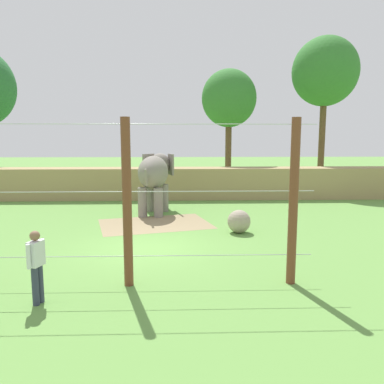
# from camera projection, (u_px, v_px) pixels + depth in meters

# --- Properties ---
(ground_plane) EXTENTS (120.00, 120.00, 0.00)m
(ground_plane) POSITION_uv_depth(u_px,v_px,m) (146.00, 249.00, 12.67)
(ground_plane) COLOR #609342
(dirt_patch) EXTENTS (5.27, 4.29, 0.01)m
(dirt_patch) POSITION_uv_depth(u_px,v_px,m) (155.00, 224.00, 16.33)
(dirt_patch) COLOR #937F5B
(dirt_patch) RESTS_ON ground
(embankment_wall) EXTENTS (36.00, 1.80, 1.87)m
(embankment_wall) POSITION_uv_depth(u_px,v_px,m) (161.00, 183.00, 23.05)
(embankment_wall) COLOR tan
(embankment_wall) RESTS_ON ground
(elephant) EXTENTS (1.86, 3.86, 2.88)m
(elephant) POSITION_uv_depth(u_px,v_px,m) (155.00, 174.00, 18.48)
(elephant) COLOR gray
(elephant) RESTS_ON ground
(enrichment_ball) EXTENTS (0.90, 0.90, 0.90)m
(enrichment_ball) POSITION_uv_depth(u_px,v_px,m) (239.00, 221.00, 14.75)
(enrichment_ball) COLOR gray
(enrichment_ball) RESTS_ON ground
(cable_fence) EXTENTS (8.91, 0.23, 4.18)m
(cable_fence) POSITION_uv_depth(u_px,v_px,m) (131.00, 203.00, 9.28)
(cable_fence) COLOR brown
(cable_fence) RESTS_ON ground
(zookeeper) EXTENTS (0.32, 0.59, 1.67)m
(zookeeper) POSITION_uv_depth(u_px,v_px,m) (36.00, 264.00, 8.37)
(zookeeper) COLOR #33384C
(zookeeper) RESTS_ON ground
(tree_left_of_centre) EXTENTS (3.84, 3.84, 8.45)m
(tree_left_of_centre) POSITION_uv_depth(u_px,v_px,m) (229.00, 99.00, 26.71)
(tree_left_of_centre) COLOR brown
(tree_left_of_centre) RESTS_ON ground
(tree_behind_wall) EXTENTS (4.53, 4.53, 10.62)m
(tree_behind_wall) POSITION_uv_depth(u_px,v_px,m) (325.00, 72.00, 26.36)
(tree_behind_wall) COLOR brown
(tree_behind_wall) RESTS_ON ground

